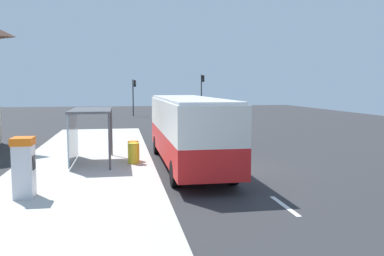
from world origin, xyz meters
name	(u,v)px	position (x,y,z in m)	size (l,w,h in m)	color
ground_plane	(182,134)	(0.00, 14.00, -0.02)	(56.00, 92.00, 0.04)	#2D2D30
sidewalk_platform	(87,163)	(-6.40, 2.00, 0.09)	(6.20, 30.00, 0.18)	beige
lane_stripe_seg_0	(285,206)	(0.25, -6.00, 0.01)	(0.16, 2.20, 0.01)	silver
lane_stripe_seg_1	(239,173)	(0.25, -1.00, 0.01)	(0.16, 2.20, 0.01)	silver
lane_stripe_seg_2	(214,154)	(0.25, 4.00, 0.01)	(0.16, 2.20, 0.01)	silver
lane_stripe_seg_3	(197,142)	(0.25, 9.00, 0.01)	(0.16, 2.20, 0.01)	silver
lane_stripe_seg_4	(185,134)	(0.25, 14.00, 0.01)	(0.16, 2.20, 0.01)	silver
lane_stripe_seg_5	(177,127)	(0.25, 19.00, 0.01)	(0.16, 2.20, 0.01)	silver
lane_stripe_seg_6	(170,123)	(0.25, 24.00, 0.01)	(0.16, 2.20, 0.01)	silver
lane_stripe_seg_7	(165,119)	(0.25, 29.00, 0.01)	(0.16, 2.20, 0.01)	silver
bus	(188,127)	(-1.71, 0.77, 1.84)	(2.56, 11.02, 3.21)	red
white_van	(187,109)	(2.20, 24.96, 1.34)	(2.08, 5.23, 2.30)	white
sedan_near	(182,111)	(2.30, 29.92, 0.79)	(2.01, 4.48, 1.52)	#B7B7BC
sedan_far	(172,107)	(2.30, 39.41, 0.79)	(2.01, 4.48, 1.52)	black
ticket_machine	(24,167)	(-7.84, -4.21, 1.17)	(0.66, 0.76, 1.94)	silver
recycling_bin_yellow	(134,153)	(-4.20, 1.09, 0.66)	(0.52, 0.52, 0.95)	yellow
recycling_bin_orange	(133,151)	(-4.20, 1.79, 0.66)	(0.52, 0.52, 0.95)	orange
traffic_light_near_side	(202,88)	(5.50, 33.61, 3.44)	(0.49, 0.28, 5.19)	#2D2D2D
traffic_light_far_side	(134,92)	(-3.10, 34.41, 3.06)	(0.49, 0.28, 4.57)	#2D2D2D
bus_shelter	(85,122)	(-6.41, 1.63, 2.10)	(1.80, 4.00, 2.50)	#4C4C51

